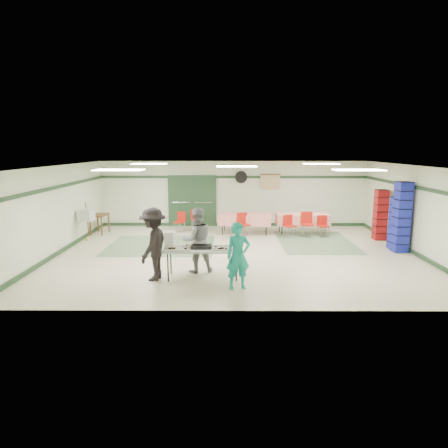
{
  "coord_description": "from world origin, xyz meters",
  "views": [
    {
      "loc": [
        -0.31,
        -12.06,
        3.21
      ],
      "look_at": [
        -0.38,
        -0.3,
        0.98
      ],
      "focal_mm": 32.0,
      "sensor_mm": 36.0,
      "label": 1
    }
  ],
  "objects_px": {
    "serving_table": "(203,250)",
    "dining_table_b": "(245,219)",
    "chair_c": "(323,224)",
    "volunteer_grey": "(197,240)",
    "broom": "(87,221)",
    "chair_a": "(307,222)",
    "chair_d": "(243,222)",
    "office_printer": "(86,215)",
    "dining_table_a": "(302,219)",
    "crate_stack_blue_a": "(401,217)",
    "printer_table": "(99,217)",
    "chair_loose_b": "(180,220)",
    "chair_loose_a": "(196,218)",
    "crate_stack_red": "(380,215)",
    "crate_stack_blue_b": "(396,223)",
    "volunteer_teal": "(238,256)",
    "chair_b": "(289,224)",
    "volunteer_dark": "(153,244)"
  },
  "relations": [
    {
      "from": "chair_loose_a",
      "to": "crate_stack_blue_a",
      "type": "height_order",
      "value": "crate_stack_blue_a"
    },
    {
      "from": "dining_table_b",
      "to": "chair_b",
      "type": "distance_m",
      "value": 1.7
    },
    {
      "from": "volunteer_grey",
      "to": "broom",
      "type": "relative_size",
      "value": 1.27
    },
    {
      "from": "chair_a",
      "to": "office_printer",
      "type": "height_order",
      "value": "office_printer"
    },
    {
      "from": "volunteer_dark",
      "to": "chair_c",
      "type": "xyz_separation_m",
      "value": [
        5.34,
        4.93,
        -0.42
      ]
    },
    {
      "from": "chair_a",
      "to": "printer_table",
      "type": "distance_m",
      "value": 7.83
    },
    {
      "from": "chair_b",
      "to": "chair_d",
      "type": "bearing_deg",
      "value": 158.8
    },
    {
      "from": "chair_a",
      "to": "chair_c",
      "type": "xyz_separation_m",
      "value": [
        0.58,
        -0.01,
        -0.08
      ]
    },
    {
      "from": "volunteer_dark",
      "to": "crate_stack_blue_a",
      "type": "height_order",
      "value": "crate_stack_blue_a"
    },
    {
      "from": "serving_table",
      "to": "dining_table_a",
      "type": "bearing_deg",
      "value": 55.36
    },
    {
      "from": "chair_c",
      "to": "crate_stack_blue_b",
      "type": "height_order",
      "value": "crate_stack_blue_b"
    },
    {
      "from": "chair_loose_b",
      "to": "dining_table_a",
      "type": "bearing_deg",
      "value": 23.32
    },
    {
      "from": "dining_table_a",
      "to": "crate_stack_red",
      "type": "height_order",
      "value": "crate_stack_red"
    },
    {
      "from": "volunteer_grey",
      "to": "dining_table_a",
      "type": "xyz_separation_m",
      "value": [
        3.67,
        4.86,
        -0.28
      ]
    },
    {
      "from": "volunteer_grey",
      "to": "broom",
      "type": "xyz_separation_m",
      "value": [
        -4.16,
        3.71,
        -0.16
      ]
    },
    {
      "from": "chair_d",
      "to": "office_printer",
      "type": "distance_m",
      "value": 5.55
    },
    {
      "from": "crate_stack_blue_b",
      "to": "printer_table",
      "type": "xyz_separation_m",
      "value": [
        -10.3,
        2.35,
        -0.21
      ]
    },
    {
      "from": "crate_stack_blue_a",
      "to": "printer_table",
      "type": "distance_m",
      "value": 10.65
    },
    {
      "from": "serving_table",
      "to": "chair_a",
      "type": "relative_size",
      "value": 2.13
    },
    {
      "from": "chair_b",
      "to": "crate_stack_blue_b",
      "type": "bearing_deg",
      "value": -51.3
    },
    {
      "from": "serving_table",
      "to": "dining_table_b",
      "type": "distance_m",
      "value": 5.51
    },
    {
      "from": "chair_b",
      "to": "crate_stack_blue_a",
      "type": "bearing_deg",
      "value": -55.5
    },
    {
      "from": "volunteer_grey",
      "to": "serving_table",
      "type": "bearing_deg",
      "value": 92.55
    },
    {
      "from": "dining_table_a",
      "to": "crate_stack_blue_a",
      "type": "height_order",
      "value": "crate_stack_blue_a"
    },
    {
      "from": "dining_table_a",
      "to": "crate_stack_blue_a",
      "type": "bearing_deg",
      "value": -47.84
    },
    {
      "from": "volunteer_teal",
      "to": "printer_table",
      "type": "height_order",
      "value": "volunteer_teal"
    },
    {
      "from": "volunteer_dark",
      "to": "crate_stack_red",
      "type": "height_order",
      "value": "volunteer_dark"
    },
    {
      "from": "volunteer_teal",
      "to": "chair_b",
      "type": "xyz_separation_m",
      "value": [
        2.03,
        5.57,
        -0.29
      ]
    },
    {
      "from": "dining_table_a",
      "to": "chair_d",
      "type": "xyz_separation_m",
      "value": [
        -2.29,
        -0.57,
        -0.03
      ]
    },
    {
      "from": "chair_loose_a",
      "to": "broom",
      "type": "relative_size",
      "value": 0.63
    },
    {
      "from": "crate_stack_blue_a",
      "to": "volunteer_teal",
      "type": "bearing_deg",
      "value": -146.71
    },
    {
      "from": "volunteer_teal",
      "to": "chair_a",
      "type": "relative_size",
      "value": 1.71
    },
    {
      "from": "dining_table_b",
      "to": "chair_c",
      "type": "height_order",
      "value": "chair_c"
    },
    {
      "from": "dining_table_b",
      "to": "chair_loose_b",
      "type": "relative_size",
      "value": 2.63
    },
    {
      "from": "chair_a",
      "to": "chair_b",
      "type": "xyz_separation_m",
      "value": [
        -0.66,
        -0.02,
        -0.07
      ]
    },
    {
      "from": "serving_table",
      "to": "volunteer_grey",
      "type": "bearing_deg",
      "value": 107.89
    },
    {
      "from": "dining_table_a",
      "to": "chair_loose_b",
      "type": "xyz_separation_m",
      "value": [
        -4.7,
        0.27,
        -0.09
      ]
    },
    {
      "from": "chair_loose_b",
      "to": "crate_stack_blue_b",
      "type": "distance_m",
      "value": 7.74
    },
    {
      "from": "volunteer_grey",
      "to": "dining_table_a",
      "type": "distance_m",
      "value": 6.1
    },
    {
      "from": "dining_table_a",
      "to": "printer_table",
      "type": "relative_size",
      "value": 2.21
    },
    {
      "from": "serving_table",
      "to": "chair_d",
      "type": "distance_m",
      "value": 4.93
    },
    {
      "from": "volunteer_grey",
      "to": "chair_c",
      "type": "distance_m",
      "value": 6.09
    },
    {
      "from": "serving_table",
      "to": "volunteer_teal",
      "type": "height_order",
      "value": "volunteer_teal"
    },
    {
      "from": "crate_stack_red",
      "to": "crate_stack_blue_b",
      "type": "bearing_deg",
      "value": -90.0
    },
    {
      "from": "volunteer_dark",
      "to": "chair_loose_b",
      "type": "distance_m",
      "value": 5.79
    },
    {
      "from": "chair_a",
      "to": "chair_d",
      "type": "distance_m",
      "value": 2.35
    },
    {
      "from": "chair_c",
      "to": "volunteer_dark",
      "type": "bearing_deg",
      "value": -144.78
    },
    {
      "from": "printer_table",
      "to": "broom",
      "type": "height_order",
      "value": "broom"
    },
    {
      "from": "dining_table_b",
      "to": "chair_d",
      "type": "xyz_separation_m",
      "value": [
        -0.09,
        -0.57,
        -0.03
      ]
    },
    {
      "from": "dining_table_b",
      "to": "chair_b",
      "type": "xyz_separation_m",
      "value": [
        1.6,
        -0.58,
        -0.08
      ]
    }
  ]
}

